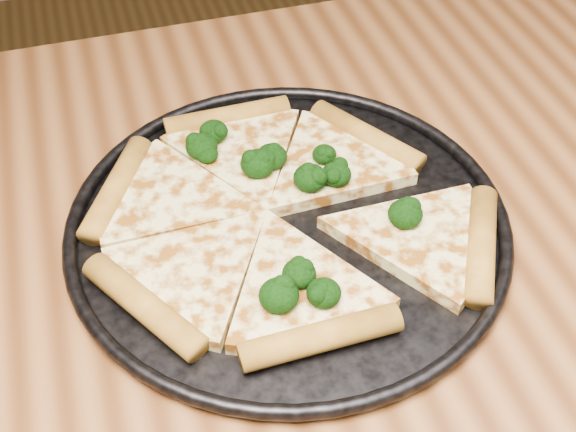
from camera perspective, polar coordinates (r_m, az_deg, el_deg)
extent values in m
cube|color=brown|center=(0.60, -2.86, -9.95)|extent=(1.20, 0.90, 0.04)
cube|color=brown|center=(1.28, 17.06, 0.42)|extent=(0.06, 0.06, 0.71)
cylinder|color=black|center=(0.65, 0.00, -0.81)|extent=(0.37, 0.37, 0.01)
torus|color=black|center=(0.64, 0.00, -0.38)|extent=(0.38, 0.38, 0.01)
cylinder|color=gold|center=(0.72, 5.93, 6.01)|extent=(0.08, 0.12, 0.02)
cylinder|color=gold|center=(0.74, -4.60, 7.44)|extent=(0.12, 0.03, 0.02)
cylinder|color=gold|center=(0.68, -12.80, 2.06)|extent=(0.08, 0.12, 0.02)
cylinder|color=gold|center=(0.58, -10.81, -6.65)|extent=(0.08, 0.12, 0.02)
cylinder|color=gold|center=(0.56, 2.48, -9.11)|extent=(0.12, 0.03, 0.02)
cylinder|color=gold|center=(0.63, 14.37, -2.10)|extent=(0.08, 0.12, 0.02)
ellipsoid|color=black|center=(0.68, 2.76, 4.66)|extent=(0.02, 0.02, 0.02)
ellipsoid|color=black|center=(0.63, 8.84, 0.17)|extent=(0.03, 0.03, 0.02)
ellipsoid|color=black|center=(0.57, 2.71, -5.81)|extent=(0.03, 0.03, 0.02)
ellipsoid|color=black|center=(0.66, 3.67, 3.16)|extent=(0.03, 0.03, 0.02)
ellipsoid|color=black|center=(0.69, -6.12, 4.66)|extent=(0.02, 0.02, 0.02)
ellipsoid|color=black|center=(0.71, -5.64, 6.36)|extent=(0.03, 0.03, 0.02)
ellipsoid|color=black|center=(0.57, -0.69, -6.01)|extent=(0.03, 0.03, 0.02)
ellipsoid|color=black|center=(0.69, -6.54, 5.25)|extent=(0.03, 0.03, 0.02)
ellipsoid|color=black|center=(0.68, -1.25, 4.50)|extent=(0.03, 0.03, 0.02)
ellipsoid|color=black|center=(0.66, 1.69, 2.89)|extent=(0.03, 0.03, 0.02)
ellipsoid|color=black|center=(0.58, 0.84, -4.37)|extent=(0.03, 0.03, 0.02)
ellipsoid|color=black|center=(0.67, -2.31, 3.98)|extent=(0.03, 0.03, 0.02)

